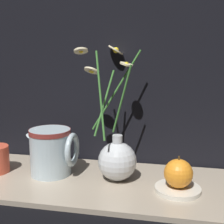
{
  "coord_description": "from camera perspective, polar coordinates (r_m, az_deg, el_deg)",
  "views": [
    {
      "loc": [
        0.15,
        -0.71,
        0.32
      ],
      "look_at": [
        0.0,
        0.0,
        0.19
      ],
      "focal_mm": 50.0,
      "sensor_mm": 36.0,
      "label": 1
    }
  ],
  "objects": [
    {
      "name": "orange_fruit",
      "position": [
        0.74,
        12.04,
        -10.93
      ],
      "size": [
        0.07,
        0.07,
        0.07
      ],
      "color": "orange",
      "rests_on": "saucer_plate"
    },
    {
      "name": "ground_plane",
      "position": [
        0.79,
        -0.32,
        -13.37
      ],
      "size": [
        6.0,
        6.0,
        0.0
      ],
      "primitive_type": "plane",
      "color": "black"
    },
    {
      "name": "vase_with_flowers",
      "position": [
        0.78,
        0.88,
        -8.04
      ],
      "size": [
        0.15,
        0.21,
        0.33
      ],
      "color": "silver",
      "rests_on": "shelf"
    },
    {
      "name": "shelf",
      "position": [
        0.79,
        -0.32,
        -12.97
      ],
      "size": [
        0.82,
        0.29,
        0.01
      ],
      "color": "tan",
      "rests_on": "ground_plane"
    },
    {
      "name": "ceramic_pitcher",
      "position": [
        0.83,
        -10.99,
        -6.77
      ],
      "size": [
        0.13,
        0.11,
        0.13
      ],
      "color": "silver",
      "rests_on": "shelf"
    },
    {
      "name": "saucer_plate",
      "position": [
        0.75,
        11.92,
        -13.62
      ],
      "size": [
        0.11,
        0.11,
        0.01
      ],
      "color": "silver",
      "rests_on": "shelf"
    }
  ]
}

